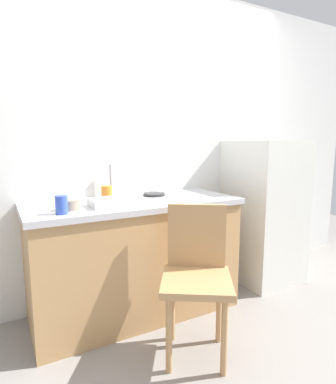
# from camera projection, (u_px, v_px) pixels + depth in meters

# --- Properties ---
(ground_plane) EXTENTS (8.00, 8.00, 0.00)m
(ground_plane) POSITION_uv_depth(u_px,v_px,m) (223.00, 345.00, 2.00)
(ground_plane) COLOR gray
(back_wall) EXTENTS (4.80, 0.10, 2.53)m
(back_wall) POSITION_uv_depth(u_px,v_px,m) (152.00, 143.00, 2.67)
(back_wall) COLOR silver
(back_wall) RESTS_ON ground_plane
(cabinet_base) EXTENTS (1.47, 0.60, 0.81)m
(cabinet_base) POSITION_uv_depth(u_px,v_px,m) (135.00, 260.00, 2.35)
(cabinet_base) COLOR tan
(cabinet_base) RESTS_ON ground_plane
(countertop) EXTENTS (1.51, 0.64, 0.04)m
(countertop) POSITION_uv_depth(u_px,v_px,m) (134.00, 203.00, 2.28)
(countertop) COLOR #B7B7BC
(countertop) RESTS_ON cabinet_base
(faucet) EXTENTS (0.02, 0.02, 0.25)m
(faucet) POSITION_uv_depth(u_px,v_px,m) (111.00, 181.00, 2.43)
(faucet) COLOR #B7B7BC
(faucet) RESTS_ON countertop
(refrigerator) EXTENTS (0.56, 0.60, 1.28)m
(refrigerator) POSITION_uv_depth(u_px,v_px,m) (263.00, 211.00, 2.91)
(refrigerator) COLOR silver
(refrigerator) RESTS_ON ground_plane
(chair) EXTENTS (0.55, 0.55, 0.89)m
(chair) POSITION_uv_depth(u_px,v_px,m) (196.00, 272.00, 1.89)
(chair) COLOR tan
(chair) RESTS_ON ground_plane
(dish_tray) EXTENTS (0.28, 0.20, 0.05)m
(dish_tray) POSITION_uv_depth(u_px,v_px,m) (112.00, 202.00, 2.09)
(dish_tray) COLOR white
(dish_tray) RESTS_ON countertop
(terracotta_bowl) EXTENTS (0.12, 0.12, 0.06)m
(terracotta_bowl) POSITION_uv_depth(u_px,v_px,m) (70.00, 205.00, 1.96)
(terracotta_bowl) COLOR gray
(terracotta_bowl) RESTS_ON countertop
(hotplate) EXTENTS (0.17, 0.17, 0.02)m
(hotplate) POSITION_uv_depth(u_px,v_px,m) (154.00, 194.00, 2.49)
(hotplate) COLOR #2D2D2D
(hotplate) RESTS_ON countertop
(cup_blue) EXTENTS (0.07, 0.07, 0.11)m
(cup_blue) POSITION_uv_depth(u_px,v_px,m) (62.00, 205.00, 1.84)
(cup_blue) COLOR blue
(cup_blue) RESTS_ON countertop
(cup_orange) EXTENTS (0.08, 0.08, 0.10)m
(cup_orange) POSITION_uv_depth(u_px,v_px,m) (107.00, 193.00, 2.32)
(cup_orange) COLOR orange
(cup_orange) RESTS_ON countertop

